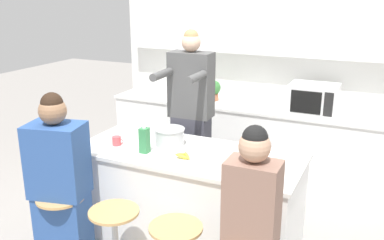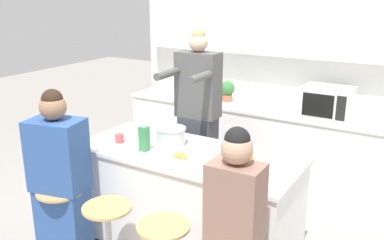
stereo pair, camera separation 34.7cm
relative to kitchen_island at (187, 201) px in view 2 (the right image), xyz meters
The scene contains 14 objects.
wall_back 2.18m from the kitchen_island, 90.00° to the left, with size 3.50×0.22×2.70m.
back_counter 1.60m from the kitchen_island, 90.00° to the left, with size 3.25×0.62×0.91m.
kitchen_island is the anchor object (origin of this frame).
bar_stool_leftmost 1.02m from the kitchen_island, 136.86° to the right, with size 0.38×0.38×0.65m.
person_cooking 0.84m from the kitchen_island, 113.23° to the left, with size 0.43×0.58×1.81m.
person_wrapped_blanket 1.04m from the kitchen_island, 138.96° to the right, with size 0.47×0.37×1.46m.
cooking_pot 0.56m from the kitchen_island, 158.27° to the left, with size 0.35×0.26×0.15m.
fruit_bowl 0.69m from the kitchen_island, 26.17° to the left, with size 0.19×0.19×0.06m.
coffee_cup_near 0.79m from the kitchen_island, 169.73° to the right, with size 0.11×0.08×0.08m.
coffee_cup_far 0.72m from the kitchen_island, ahead, with size 0.12×0.09×0.09m.
banana_bunch 0.48m from the kitchen_island, 79.21° to the right, with size 0.15×0.10×0.05m.
juice_carton 0.65m from the kitchen_island, 153.10° to the right, with size 0.07×0.07×0.22m.
microwave 1.82m from the kitchen_island, 65.38° to the left, with size 0.49×0.38×0.31m.
potted_plant 1.76m from the kitchen_island, 105.22° to the left, with size 0.17×0.17×0.24m.
Camera 2 is at (1.71, -2.76, 2.16)m, focal length 40.00 mm.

